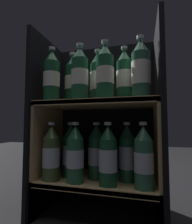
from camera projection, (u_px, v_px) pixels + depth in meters
fridge_back_wall at (105, 122)px, 1.03m from camera, size 0.60×0.02×0.90m
fridge_side_left at (47, 122)px, 0.95m from camera, size 0.02×0.35×0.90m
fridge_side_right at (160, 121)px, 0.79m from camera, size 0.02×0.35×0.90m
shelf_lower at (98, 185)px, 0.84m from camera, size 0.56×0.31×0.18m
shelf_upper at (98, 134)px, 0.86m from camera, size 0.56×0.31×0.55m
bottle_upper_front_0 at (52, 77)px, 0.85m from camera, size 0.08×0.08×0.27m
bottle_upper_front_1 at (80, 75)px, 0.81m from camera, size 0.08×0.08×0.27m
bottle_upper_front_2 at (105, 73)px, 0.78m from camera, size 0.08×0.08×0.27m
bottle_upper_front_3 at (141, 70)px, 0.74m from camera, size 0.08×0.08×0.27m
bottle_upper_back_0 at (73, 80)px, 0.91m from camera, size 0.08×0.08×0.27m
bottle_upper_back_1 at (97, 79)px, 0.88m from camera, size 0.08×0.08×0.27m
bottle_upper_back_2 at (125, 77)px, 0.84m from camera, size 0.08×0.08×0.27m
bottle_lower_front_0 at (51, 154)px, 0.82m from camera, size 0.08×0.08×0.27m
bottle_lower_front_1 at (75, 155)px, 0.79m from camera, size 0.08×0.08×0.27m
bottle_lower_front_2 at (108, 157)px, 0.75m from camera, size 0.08×0.08×0.27m
bottle_lower_front_3 at (144, 158)px, 0.71m from camera, size 0.08×0.08×0.27m
bottle_lower_back_0 at (71, 152)px, 0.89m from camera, size 0.08×0.08×0.27m
bottle_lower_back_1 at (96, 153)px, 0.85m from camera, size 0.08×0.08×0.27m
bottle_lower_back_2 at (127, 154)px, 0.81m from camera, size 0.08×0.08×0.27m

